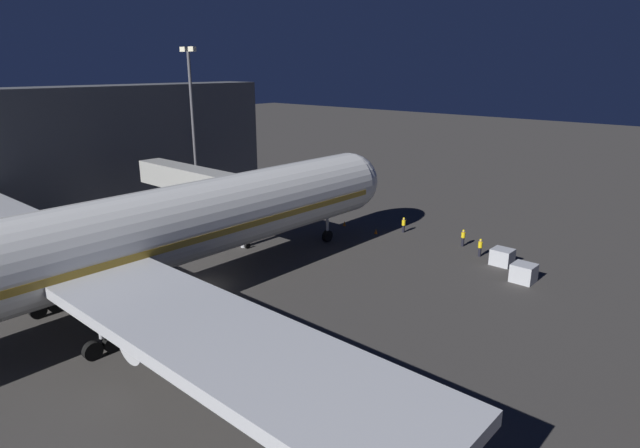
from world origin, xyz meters
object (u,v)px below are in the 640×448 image
at_px(baggage_container_far_row, 502,257).
at_px(traffic_cone_nose_port, 376,231).
at_px(ground_crew_by_belt_loader, 463,237).
at_px(baggage_container_mid_row, 524,273).
at_px(apron_floodlight_mast, 192,114).
at_px(traffic_cone_nose_starboard, 344,223).
at_px(ground_crew_marshaller_fwd, 480,247).
at_px(ground_crew_near_nose_gear, 404,224).
at_px(airliner_at_gate, 66,254).
at_px(jet_bridge, 207,184).

distance_m(baggage_container_far_row, traffic_cone_nose_port, 14.07).
bearing_deg(ground_crew_by_belt_loader, baggage_container_mid_row, 148.50).
height_order(apron_floodlight_mast, traffic_cone_nose_starboard, apron_floodlight_mast).
bearing_deg(apron_floodlight_mast, ground_crew_marshaller_fwd, -174.05).
bearing_deg(traffic_cone_nose_port, ground_crew_near_nose_gear, -128.77).
height_order(airliner_at_gate, baggage_container_mid_row, airliner_at_gate).
bearing_deg(traffic_cone_nose_starboard, jet_bridge, 56.36).
distance_m(airliner_at_gate, jet_bridge, 21.75).
height_order(ground_crew_by_belt_loader, ground_crew_marshaller_fwd, ground_crew_marshaller_fwd).
height_order(apron_floodlight_mast, traffic_cone_nose_port, apron_floodlight_mast).
xyz_separation_m(baggage_container_mid_row, traffic_cone_nose_starboard, (21.44, -2.49, -0.50)).
bearing_deg(baggage_container_far_row, ground_crew_marshaller_fwd, -15.50).
bearing_deg(traffic_cone_nose_starboard, ground_crew_marshaller_fwd, -177.09).
distance_m(baggage_container_far_row, ground_crew_by_belt_loader, 5.61).
xyz_separation_m(airliner_at_gate, traffic_cone_nose_port, (-2.20, -31.51, -5.38)).
relative_size(airliner_at_gate, ground_crew_by_belt_loader, 37.76).
relative_size(baggage_container_far_row, traffic_cone_nose_starboard, 3.31).
height_order(baggage_container_mid_row, traffic_cone_nose_port, baggage_container_mid_row).
relative_size(apron_floodlight_mast, traffic_cone_nose_port, 35.96).
distance_m(apron_floodlight_mast, baggage_container_mid_row, 45.98).
relative_size(jet_bridge, ground_crew_marshaller_fwd, 10.89).
height_order(ground_crew_near_nose_gear, ground_crew_by_belt_loader, ground_crew_by_belt_loader).
bearing_deg(baggage_container_mid_row, traffic_cone_nose_starboard, -6.62).
xyz_separation_m(jet_bridge, baggage_container_mid_row, (-29.73, -9.96, -4.96)).
bearing_deg(traffic_cone_nose_starboard, ground_crew_by_belt_loader, -169.56).
height_order(airliner_at_gate, baggage_container_far_row, airliner_at_gate).
bearing_deg(ground_crew_by_belt_loader, jet_bridge, 34.57).
relative_size(apron_floodlight_mast, traffic_cone_nose_starboard, 35.96).
xyz_separation_m(apron_floodlight_mast, baggage_container_mid_row, (-44.74, -0.79, -10.58)).
relative_size(baggage_container_mid_row, ground_crew_by_belt_loader, 1.05).
xyz_separation_m(airliner_at_gate, baggage_container_far_row, (-16.26, -31.64, -4.90)).
bearing_deg(ground_crew_marshaller_fwd, traffic_cone_nose_starboard, 2.91).
bearing_deg(apron_floodlight_mast, baggage_container_far_row, -175.35).
distance_m(baggage_container_mid_row, traffic_cone_nose_starboard, 21.59).
distance_m(apron_floodlight_mast, ground_crew_by_belt_loader, 38.54).
bearing_deg(jet_bridge, ground_crew_by_belt_loader, -145.43).
relative_size(baggage_container_far_row, traffic_cone_nose_port, 3.31).
xyz_separation_m(ground_crew_near_nose_gear, traffic_cone_nose_port, (1.94, 2.42, -0.65)).
height_order(apron_floodlight_mast, ground_crew_marshaller_fwd, apron_floodlight_mast).
distance_m(jet_bridge, baggage_container_far_row, 29.97).
relative_size(jet_bridge, ground_crew_by_belt_loader, 10.96).
bearing_deg(ground_crew_marshaller_fwd, jet_bridge, 28.68).
bearing_deg(traffic_cone_nose_starboard, baggage_container_mid_row, 173.38).
relative_size(ground_crew_near_nose_gear, ground_crew_marshaller_fwd, 0.95).
height_order(jet_bridge, baggage_container_far_row, jet_bridge).
distance_m(ground_crew_marshaller_fwd, traffic_cone_nose_starboard, 16.00).
xyz_separation_m(apron_floodlight_mast, ground_crew_marshaller_fwd, (-39.27, -4.09, -10.39)).
bearing_deg(ground_crew_near_nose_gear, baggage_container_mid_row, 162.00).
xyz_separation_m(airliner_at_gate, baggage_container_mid_row, (-19.24, -29.03, -4.88)).
bearing_deg(baggage_container_far_row, traffic_cone_nose_starboard, 0.38).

